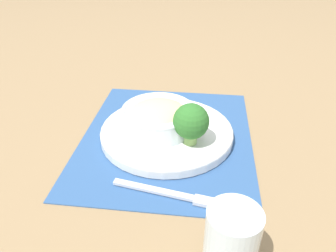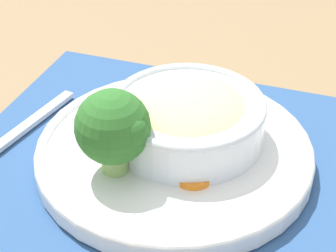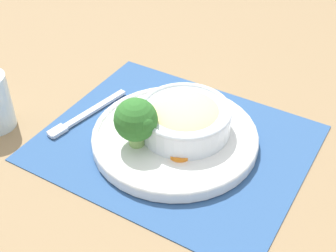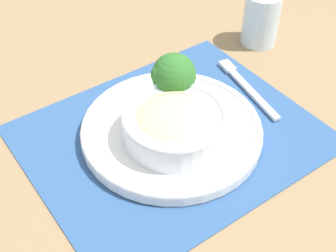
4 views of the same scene
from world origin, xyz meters
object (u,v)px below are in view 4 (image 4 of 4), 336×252
object	(u,v)px
broccoli_floret	(173,75)
fork	(244,83)
bowl	(175,123)
water_glass	(261,22)

from	to	relation	value
broccoli_floret	fork	distance (m)	0.15
broccoli_floret	fork	bearing A→B (deg)	-14.29
bowl	fork	size ratio (longest dim) A/B	0.87
broccoli_floret	bowl	bearing A→B (deg)	-129.31
bowl	fork	bearing A→B (deg)	9.86
water_glass	fork	size ratio (longest dim) A/B	0.57
bowl	water_glass	bearing A→B (deg)	19.69
bowl	broccoli_floret	world-z (taller)	broccoli_floret
bowl	broccoli_floret	distance (m)	0.09
bowl	broccoli_floret	xyz separation A→B (m)	(0.06, 0.07, 0.02)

